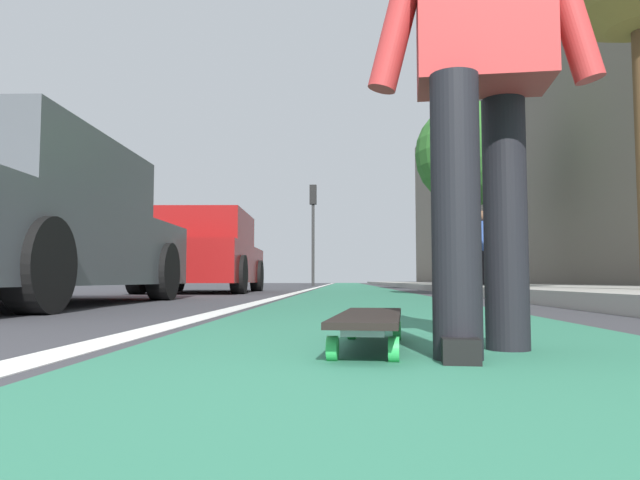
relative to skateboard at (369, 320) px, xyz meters
name	(u,v)px	position (x,y,z in m)	size (l,w,h in m)	color
ground_plane	(357,293)	(8.89, -0.15, -0.09)	(80.00, 80.00, 0.00)	#38383D
bike_lane_paint	(350,286)	(22.89, -0.15, -0.09)	(56.00, 1.91, 0.00)	#2D7256
lane_stripe_white	(320,287)	(18.89, 0.95, -0.09)	(52.00, 0.16, 0.01)	silver
sidewalk_curb	(449,285)	(16.89, -3.28, -0.02)	(52.00, 3.20, 0.14)	#9E9B93
building_facade	(493,159)	(20.89, -5.78, 4.91)	(40.00, 1.20, 10.01)	#6C6459
skateboard	(369,320)	(0.00, 0.00, 0.00)	(0.86, 0.29, 0.11)	green
skater_person	(481,51)	(-0.15, -0.35, 0.84)	(0.44, 0.72, 1.64)	black
parked_car_near	(21,226)	(3.16, 2.99, 0.62)	(4.49, 2.03, 1.48)	#4C5156
parked_car_mid	(204,254)	(8.87, 2.71, 0.62)	(4.17, 2.01, 1.48)	maroon
traffic_light	(313,216)	(21.75, 1.35, 2.78)	(0.33, 0.28, 4.14)	#2D2D2D
street_tree_mid	(468,155)	(11.90, -2.88, 3.12)	(2.52, 2.52, 4.50)	brown
pedestrian_distant	(482,245)	(9.88, -2.69, 0.84)	(0.46, 0.71, 1.63)	black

